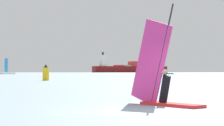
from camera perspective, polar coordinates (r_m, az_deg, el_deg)
The scene contains 6 objects.
ground_plane at distance 14.55m, azimuth 4.81°, elevation -6.39°, with size 4000.00×4000.00×0.00m, color gray.
windsurfer at distance 16.75m, azimuth 6.70°, elevation -2.68°, with size 3.17×2.56×4.04m.
cargo_ship at distance 882.67m, azimuth 2.39°, elevation -0.68°, with size 147.34×110.16×41.47m.
distant_headland at distance 1372.84m, azimuth 7.74°, elevation -0.39°, with size 831.85×239.14×40.45m, color #4C564C.
channel_buoy at distance 64.15m, azimuth -8.90°, elevation -1.36°, with size 0.96×0.96×2.45m.
small_sailboat at distance 245.20m, azimuth -13.92°, elevation -1.29°, with size 6.13×10.09×10.06m.
Camera 1 is at (2.19, -14.33, 1.32)m, focal length 67.94 mm.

